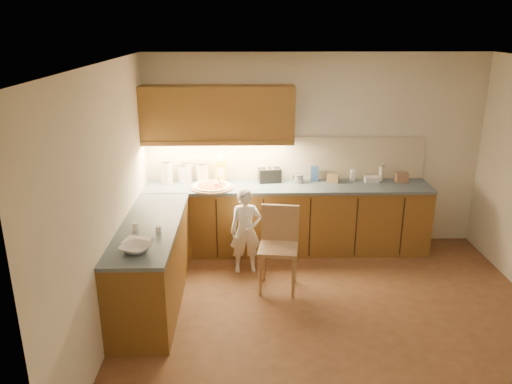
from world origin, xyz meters
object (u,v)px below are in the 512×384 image
at_px(toaster, 270,175).
at_px(wooden_chair, 279,242).
at_px(pizza_on_board, 212,187).
at_px(oil_jug, 221,170).
at_px(child, 246,231).

bearing_deg(toaster, wooden_chair, -94.79).
relative_size(pizza_on_board, oil_jug, 1.51).
relative_size(pizza_on_board, toaster, 1.76).
relative_size(child, oil_jug, 2.96).
height_order(pizza_on_board, oil_jug, oil_jug).
distance_m(wooden_chair, oil_jug, 1.45).
height_order(wooden_chair, oil_jug, oil_jug).
xyz_separation_m(pizza_on_board, child, (0.43, -0.50, -0.41)).
bearing_deg(child, wooden_chair, -51.37).
bearing_deg(pizza_on_board, wooden_chair, -47.86).
bearing_deg(oil_jug, pizza_on_board, -111.51).
distance_m(child, wooden_chair, 0.55).
height_order(child, oil_jug, oil_jug).
relative_size(pizza_on_board, wooden_chair, 0.56).
distance_m(child, toaster, 0.96).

